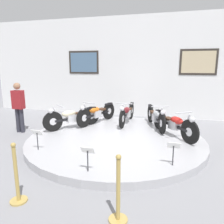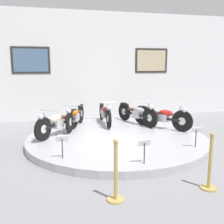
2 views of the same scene
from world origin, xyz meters
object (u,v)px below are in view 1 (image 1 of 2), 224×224
at_px(info_placard_front_right, 174,148).
at_px(stanchion_post_left_of_entry, 17,182).
at_px(visitor_standing, 19,105).
at_px(motorcycle_orange, 96,113).
at_px(info_placard_front_centre, 88,153).
at_px(motorcycle_cream, 72,117).
at_px(motorcycle_red, 174,123).
at_px(info_placard_front_left, 37,135).
at_px(stanchion_post_right_of_entry, 118,199).
at_px(motorcycle_maroon, 127,113).
at_px(motorcycle_silver, 156,116).

bearing_deg(info_placard_front_right, stanchion_post_left_of_entry, -145.53).
bearing_deg(visitor_standing, motorcycle_orange, 25.91).
bearing_deg(info_placard_front_centre, motorcycle_cream, 121.40).
bearing_deg(motorcycle_red, stanchion_post_left_of_entry, -124.28).
xyz_separation_m(info_placard_front_left, info_placard_front_centre, (1.58, -0.70, 0.00)).
height_order(motorcycle_cream, motorcycle_orange, motorcycle_orange).
xyz_separation_m(motorcycle_cream, stanchion_post_left_of_entry, (0.75, -3.58, -0.22)).
bearing_deg(stanchion_post_right_of_entry, visitor_standing, 142.02).
xyz_separation_m(info_placard_front_left, visitor_standing, (-1.73, 1.58, 0.38)).
distance_m(info_placard_front_right, visitor_standing, 5.16).
height_order(motorcycle_red, stanchion_post_right_of_entry, stanchion_post_right_of_entry).
height_order(motorcycle_maroon, stanchion_post_right_of_entry, stanchion_post_right_of_entry).
relative_size(info_placard_front_left, stanchion_post_right_of_entry, 0.50).
distance_m(motorcycle_orange, info_placard_front_right, 3.75).
height_order(motorcycle_red, info_placard_front_left, motorcycle_red).
distance_m(info_placard_front_left, info_placard_front_right, 3.16).
height_order(motorcycle_orange, stanchion_post_right_of_entry, stanchion_post_right_of_entry).
height_order(motorcycle_orange, motorcycle_maroon, motorcycle_orange).
relative_size(motorcycle_silver, info_placard_front_left, 3.69).
bearing_deg(motorcycle_cream, motorcycle_orange, 53.78).
bearing_deg(motorcycle_maroon, motorcycle_orange, -163.55).
distance_m(visitor_standing, stanchion_post_right_of_entry, 5.30).
bearing_deg(motorcycle_silver, visitor_standing, -165.66).
height_order(info_placard_front_left, info_placard_front_centre, same).
bearing_deg(motorcycle_cream, motorcycle_red, 0.00).
relative_size(motorcycle_silver, info_placard_front_centre, 3.69).
distance_m(motorcycle_maroon, info_placard_front_centre, 3.70).
xyz_separation_m(motorcycle_orange, info_placard_front_right, (2.61, -2.69, -0.02)).
distance_m(motorcycle_red, info_placard_front_right, 1.91).
bearing_deg(info_placard_front_centre, stanchion_post_left_of_entry, -131.27).
distance_m(motorcycle_maroon, motorcycle_silver, 1.07).
xyz_separation_m(visitor_standing, stanchion_post_left_of_entry, (2.47, -3.24, -0.58)).
height_order(motorcycle_cream, info_placard_front_right, motorcycle_cream).
height_order(motorcycle_cream, info_placard_front_centre, motorcycle_cream).
height_order(motorcycle_silver, info_placard_front_right, motorcycle_silver).
bearing_deg(visitor_standing, motorcycle_cream, 11.00).
distance_m(motorcycle_silver, visitor_standing, 4.49).
xyz_separation_m(motorcycle_silver, stanchion_post_right_of_entry, (-0.19, -4.35, -0.22)).
distance_m(info_placard_front_centre, stanchion_post_left_of_entry, 1.29).
relative_size(motorcycle_silver, stanchion_post_right_of_entry, 1.84).
relative_size(motorcycle_red, info_placard_front_left, 3.15).
distance_m(motorcycle_red, info_placard_front_left, 3.71).
relative_size(motorcycle_silver, visitor_standing, 1.15).
height_order(motorcycle_cream, motorcycle_maroon, motorcycle_cream).
bearing_deg(stanchion_post_left_of_entry, info_placard_front_right, 34.47).
bearing_deg(motorcycle_silver, motorcycle_orange, -180.00).
bearing_deg(stanchion_post_right_of_entry, motorcycle_silver, 87.56).
distance_m(motorcycle_red, stanchion_post_right_of_entry, 3.66).
relative_size(motorcycle_cream, motorcycle_red, 0.98).
relative_size(visitor_standing, stanchion_post_left_of_entry, 1.60).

